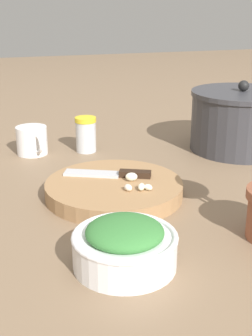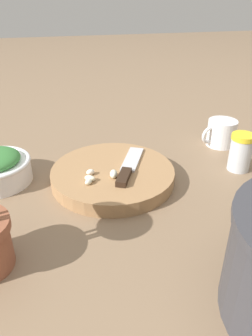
% 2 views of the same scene
% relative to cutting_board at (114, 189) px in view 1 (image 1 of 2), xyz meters
% --- Properties ---
extents(ground_plane, '(5.00, 5.00, 0.00)m').
position_rel_cutting_board_xyz_m(ground_plane, '(-0.01, 0.07, -0.02)').
color(ground_plane, '#7F664C').
extents(cutting_board, '(0.28, 0.28, 0.03)m').
position_rel_cutting_board_xyz_m(cutting_board, '(0.00, 0.00, 0.00)').
color(cutting_board, '#9E754C').
rests_on(cutting_board, ground_plane).
extents(chef_knife, '(0.10, 0.18, 0.01)m').
position_rel_cutting_board_xyz_m(chef_knife, '(-0.04, 0.01, 0.02)').
color(chef_knife, black).
rests_on(chef_knife, cutting_board).
extents(garlic_cloves, '(0.08, 0.06, 0.02)m').
position_rel_cutting_board_xyz_m(garlic_cloves, '(0.03, 0.03, 0.02)').
color(garlic_cloves, silver).
rests_on(garlic_cloves, cutting_board).
extents(herb_bowl, '(0.16, 0.16, 0.07)m').
position_rel_cutting_board_xyz_m(herb_bowl, '(0.26, -0.06, 0.02)').
color(herb_bowl, white).
rests_on(herb_bowl, ground_plane).
extents(spice_jar, '(0.06, 0.06, 0.09)m').
position_rel_cutting_board_xyz_m(spice_jar, '(-0.31, 0.01, 0.03)').
color(spice_jar, silver).
rests_on(spice_jar, ground_plane).
extents(coffee_mug, '(0.11, 0.08, 0.07)m').
position_rel_cutting_board_xyz_m(coffee_mug, '(-0.33, -0.13, 0.02)').
color(coffee_mug, white).
rests_on(coffee_mug, ground_plane).
extents(stock_pot, '(0.27, 0.27, 0.18)m').
position_rel_cutting_board_xyz_m(stock_pot, '(-0.21, 0.41, 0.06)').
color(stock_pot, '#38383D').
rests_on(stock_pot, ground_plane).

